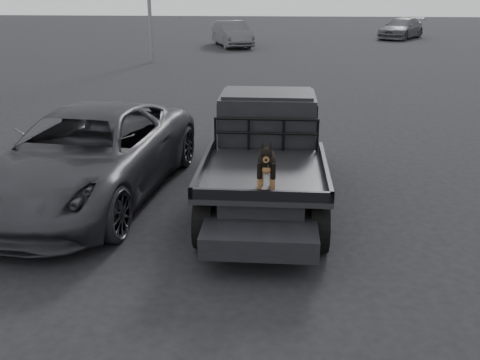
# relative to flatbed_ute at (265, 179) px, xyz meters

# --- Properties ---
(ground) EXTENTS (120.00, 120.00, 0.00)m
(ground) POSITION_rel_flatbed_ute_xyz_m (-0.15, -1.46, -0.46)
(ground) COLOR black
(ground) RESTS_ON ground
(flatbed_ute) EXTENTS (2.00, 5.40, 0.92)m
(flatbed_ute) POSITION_rel_flatbed_ute_xyz_m (0.00, 0.00, 0.00)
(flatbed_ute) COLOR black
(flatbed_ute) RESTS_ON ground
(ute_cab) EXTENTS (1.72, 1.30, 0.88)m
(ute_cab) POSITION_rel_flatbed_ute_xyz_m (-0.00, 0.95, 0.90)
(ute_cab) COLOR black
(ute_cab) RESTS_ON flatbed_ute
(headache_rack) EXTENTS (1.80, 0.08, 0.55)m
(headache_rack) POSITION_rel_flatbed_ute_xyz_m (-0.00, 0.20, 0.74)
(headache_rack) COLOR black
(headache_rack) RESTS_ON flatbed_ute
(dog) EXTENTS (0.32, 0.60, 0.74)m
(dog) POSITION_rel_flatbed_ute_xyz_m (0.07, -1.70, 0.83)
(dog) COLOR black
(dog) RESTS_ON flatbed_ute
(parked_suv) EXTENTS (3.22, 5.91, 1.57)m
(parked_suv) POSITION_rel_flatbed_ute_xyz_m (-3.16, 0.10, 0.33)
(parked_suv) COLOR #303036
(parked_suv) RESTS_ON ground
(distant_car_a) EXTENTS (3.06, 4.90, 1.52)m
(distant_car_a) POSITION_rel_flatbed_ute_xyz_m (-2.84, 25.05, 0.30)
(distant_car_a) COLOR #47474C
(distant_car_a) RESTS_ON ground
(distant_car_b) EXTENTS (4.20, 5.09, 1.39)m
(distant_car_b) POSITION_rel_flatbed_ute_xyz_m (8.59, 31.04, 0.24)
(distant_car_b) COLOR #4E4E54
(distant_car_b) RESTS_ON ground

